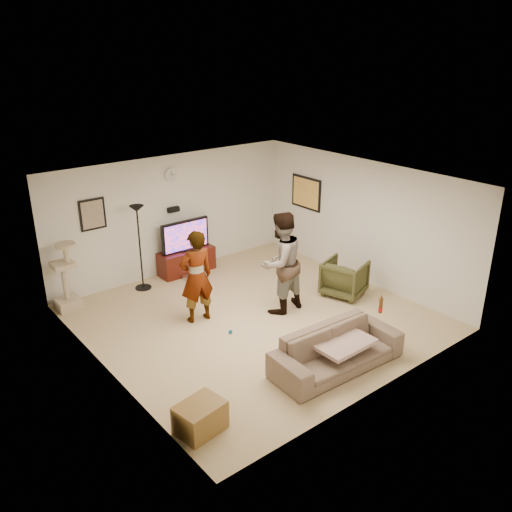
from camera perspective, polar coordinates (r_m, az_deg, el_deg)
floor at (r=9.59m, az=-0.12°, el=-6.67°), size 5.50×5.50×0.02m
ceiling at (r=8.66m, az=-0.13°, el=8.12°), size 5.50×5.50×0.02m
wall_back at (r=11.21m, az=-8.97°, el=4.39°), size 5.50×0.04×2.50m
wall_front at (r=7.30m, az=13.55°, el=-5.88°), size 5.50×0.04×2.50m
wall_left at (r=7.78m, az=-16.19°, el=-4.35°), size 0.04×5.50×2.50m
wall_right at (r=10.88m, az=11.28°, el=3.69°), size 0.04×5.50×2.50m
wall_clock at (r=10.96m, az=-9.16°, el=8.59°), size 0.26×0.04×0.26m
wall_speaker at (r=11.12m, az=-8.86°, el=4.96°), size 0.25×0.10×0.10m
picture_back at (r=10.39m, az=-17.15°, el=4.29°), size 0.42×0.03×0.52m
picture_right at (r=11.83m, az=5.40°, el=6.77°), size 0.03×0.78×0.62m
tv_stand at (r=11.41m, az=-7.47°, el=-0.53°), size 1.21×0.45×0.51m
console_box at (r=11.15m, az=-6.68°, el=-2.27°), size 0.40×0.30×0.07m
tv at (r=11.20m, az=-7.61°, el=2.20°), size 1.09×0.08×0.65m
tv_screen at (r=11.17m, az=-7.49°, el=2.14°), size 1.01×0.01×0.57m
floor_lamp at (r=10.58m, az=-12.35°, el=0.81°), size 0.32×0.32×1.71m
cat_tree at (r=10.22m, az=-19.90°, el=-2.10°), size 0.42×0.42×1.29m
person_left at (r=9.20m, az=-6.42°, el=-2.23°), size 0.66×0.48×1.67m
person_right at (r=9.46m, az=2.67°, el=-0.74°), size 0.96×0.77×1.88m
sofa at (r=8.17m, az=8.69°, el=-9.90°), size 2.14×0.93×0.61m
throw_blanket at (r=8.17m, az=9.12°, el=-9.06°), size 0.91×0.71×0.06m
beer_bottle at (r=8.62m, az=13.25°, el=-5.18°), size 0.06×0.06×0.25m
armchair at (r=10.42m, az=9.48°, el=-2.33°), size 0.96×0.95×0.70m
side_table at (r=7.02m, az=-6.02°, el=-16.87°), size 0.66×0.53×0.40m
toy_ball at (r=9.09m, az=-2.75°, el=-8.12°), size 0.07×0.07×0.07m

